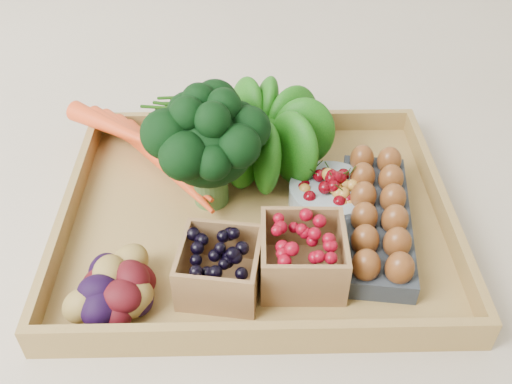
{
  "coord_description": "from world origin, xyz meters",
  "views": [
    {
      "loc": [
        -0.01,
        -0.61,
        0.59
      ],
      "look_at": [
        0.0,
        0.0,
        0.06
      ],
      "focal_mm": 40.0,
      "sensor_mm": 36.0,
      "label": 1
    }
  ],
  "objects_px": {
    "egg_carton": "(376,222)",
    "tray": "(256,219)",
    "cherry_bowl": "(330,195)",
    "broccoli": "(209,165)"
  },
  "relations": [
    {
      "from": "egg_carton",
      "to": "tray",
      "type": "bearing_deg",
      "value": 176.83
    },
    {
      "from": "tray",
      "to": "egg_carton",
      "type": "xyz_separation_m",
      "value": [
        0.17,
        -0.03,
        0.02
      ]
    },
    {
      "from": "tray",
      "to": "egg_carton",
      "type": "bearing_deg",
      "value": -11.06
    },
    {
      "from": "tray",
      "to": "egg_carton",
      "type": "distance_m",
      "value": 0.17
    },
    {
      "from": "cherry_bowl",
      "to": "egg_carton",
      "type": "relative_size",
      "value": 0.47
    },
    {
      "from": "tray",
      "to": "cherry_bowl",
      "type": "distance_m",
      "value": 0.12
    },
    {
      "from": "tray",
      "to": "cherry_bowl",
      "type": "xyz_separation_m",
      "value": [
        0.11,
        0.02,
        0.02
      ]
    },
    {
      "from": "tray",
      "to": "broccoli",
      "type": "bearing_deg",
      "value": 151.8
    },
    {
      "from": "cherry_bowl",
      "to": "tray",
      "type": "bearing_deg",
      "value": -167.65
    },
    {
      "from": "cherry_bowl",
      "to": "egg_carton",
      "type": "height_order",
      "value": "cherry_bowl"
    }
  ]
}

